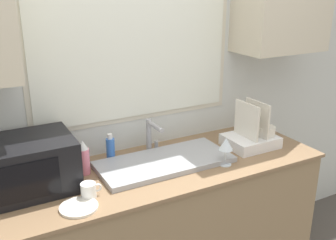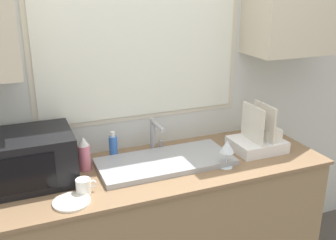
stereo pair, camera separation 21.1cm
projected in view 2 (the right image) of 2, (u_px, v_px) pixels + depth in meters
The scene contains 11 objects.
countertop at pixel (161, 232), 2.37m from camera, with size 1.91×0.66×0.90m.
wall_back at pixel (142, 64), 2.31m from camera, with size 6.00×0.38×2.60m.
sink_basin at pixel (165, 162), 2.24m from camera, with size 0.77×0.35×0.03m.
faucet at pixel (155, 133), 2.35m from camera, with size 0.08×0.19×0.21m.
microwave at pixel (29, 158), 2.01m from camera, with size 0.44×0.37×0.26m.
dish_rack at pixel (259, 140), 2.41m from camera, with size 0.31×0.25×0.29m.
spray_bottle at pixel (84, 154), 2.15m from camera, with size 0.07×0.07×0.19m.
soap_bottle at pixel (113, 146), 2.30m from camera, with size 0.05×0.05×0.16m.
mug_near_sink at pixel (84, 186), 1.92m from camera, with size 0.10×0.07×0.08m.
wine_glass at pixel (227, 147), 2.16m from camera, with size 0.08×0.08×0.16m.
small_plate at pixel (72, 202), 1.84m from camera, with size 0.18×0.18×0.01m.
Camera 2 is at (-0.73, -1.56, 1.88)m, focal length 42.00 mm.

